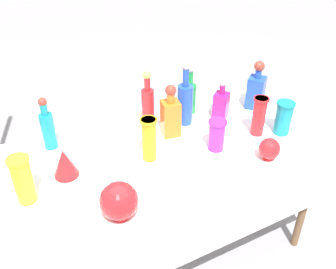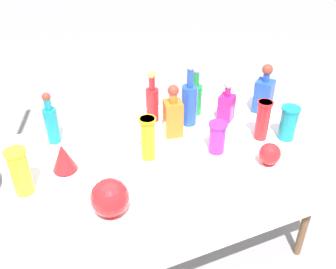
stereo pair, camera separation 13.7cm
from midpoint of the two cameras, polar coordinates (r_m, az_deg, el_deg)
ground_plane at (r=2.52m, az=-1.63°, el=-16.55°), size 40.00×40.00×0.00m
display_table at (r=2.01m, az=-1.53°, el=-4.34°), size 1.65×0.95×0.76m
tall_bottle_0 at (r=2.19m, az=-4.89°, el=4.89°), size 0.07×0.07×0.32m
tall_bottle_1 at (r=2.07m, az=-19.68°, el=0.92°), size 0.07×0.07×0.30m
tall_bottle_2 at (r=2.28m, az=1.59°, el=5.98°), size 0.08×0.08×0.31m
tall_bottle_3 at (r=2.15m, az=0.81°, el=5.04°), size 0.09×0.09×0.38m
square_decanter_0 at (r=2.06m, az=-1.51°, el=2.95°), size 0.11×0.11×0.30m
square_decanter_1 at (r=2.25m, az=6.39°, el=4.86°), size 0.12×0.12×0.26m
square_decanter_2 at (r=2.37m, az=11.67°, el=6.71°), size 0.14×0.14×0.31m
slender_vase_0 at (r=2.11m, az=11.91°, el=2.87°), size 0.08×0.08×0.23m
slender_vase_1 at (r=1.96m, az=5.47°, el=0.01°), size 0.10×0.10×0.17m
slender_vase_2 at (r=1.87m, az=-5.02°, el=-0.61°), size 0.09×0.09×0.24m
slender_vase_3 at (r=1.76m, az=-23.40°, el=-6.27°), size 0.10×0.10×0.23m
slender_vase_4 at (r=2.16m, az=15.48°, el=2.56°), size 0.10×0.10×0.19m
fluted_vase_0 at (r=1.86m, az=-17.55°, el=-4.18°), size 0.12×0.12×0.15m
round_bowl_0 at (r=1.95m, az=13.28°, el=-2.20°), size 0.11×0.11×0.12m
round_bowl_1 at (r=1.59m, az=-9.98°, el=-10.01°), size 0.17×0.17×0.17m
price_tag_left at (r=1.83m, az=11.03°, el=-6.33°), size 0.06×0.02×0.03m
price_tag_center at (r=1.67m, az=1.39°, el=-10.27°), size 0.06×0.01×0.03m
price_tag_right at (r=1.60m, az=-3.97°, el=-12.26°), size 0.06×0.02×0.05m
cardboard_box_behind_left at (r=3.08m, az=-11.05°, el=-2.55°), size 0.55×0.39×0.37m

